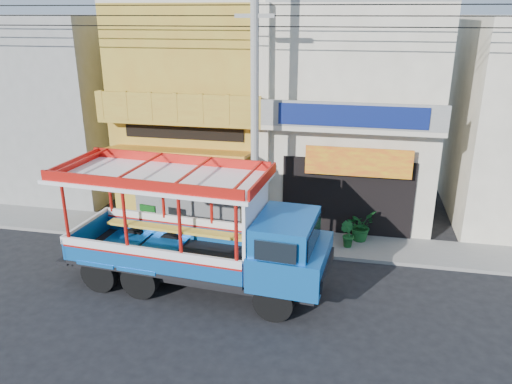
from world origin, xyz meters
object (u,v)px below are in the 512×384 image
songthaew_truck (213,234)px  green_sign (149,220)px  potted_plant_b (347,234)px  utility_pole (259,103)px  potted_plant_a (361,226)px

songthaew_truck → green_sign: bearing=136.3°
green_sign → potted_plant_b: 7.18m
songthaew_truck → utility_pole: bearing=74.6°
songthaew_truck → potted_plant_a: songthaew_truck is taller
utility_pole → potted_plant_a: bearing=19.5°
utility_pole → green_sign: (-4.23, 0.45, -4.50)m
green_sign → potted_plant_a: size_ratio=0.92×
potted_plant_a → songthaew_truck: bearing=165.5°
songthaew_truck → potted_plant_b: size_ratio=9.12×
utility_pole → potted_plant_b: utility_pole is taller
utility_pole → songthaew_truck: utility_pole is taller
potted_plant_a → potted_plant_b: size_ratio=1.23×
green_sign → songthaew_truck: bearing=-43.7°
potted_plant_b → potted_plant_a: bearing=-87.8°
utility_pole → songthaew_truck: 4.40m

